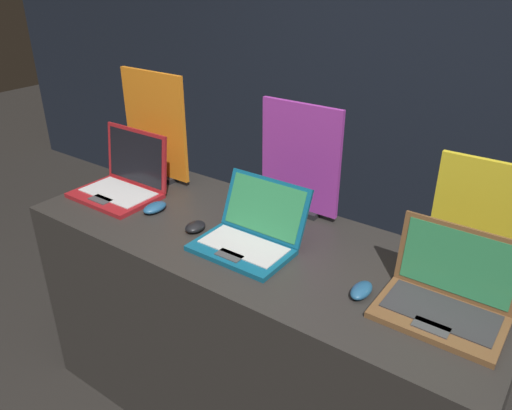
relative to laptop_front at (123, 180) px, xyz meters
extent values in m
cube|color=black|center=(0.74, 1.64, 0.38)|extent=(8.00, 0.05, 2.80)
cube|color=#282623|center=(0.74, 0.01, -0.55)|extent=(1.95, 0.73, 0.96)
cube|color=maroon|center=(0.00, -0.06, -0.06)|extent=(0.38, 0.27, 0.02)
cube|color=#B7B7B7|center=(0.00, -0.04, -0.04)|extent=(0.34, 0.19, 0.00)
cube|color=#3F3F42|center=(0.00, -0.14, -0.04)|extent=(0.11, 0.06, 0.00)
cube|color=maroon|center=(0.00, 0.09, 0.09)|extent=(0.38, 0.05, 0.27)
cube|color=black|center=(0.00, 0.09, 0.09)|extent=(0.35, 0.03, 0.23)
ellipsoid|color=navy|center=(0.25, -0.05, -0.05)|extent=(0.07, 0.12, 0.04)
cube|color=black|center=(0.00, 0.23, -0.05)|extent=(0.21, 0.07, 0.02)
cube|color=orange|center=(0.00, 0.23, 0.21)|extent=(0.38, 0.02, 0.51)
cube|color=#0F5170|center=(0.76, -0.10, -0.06)|extent=(0.37, 0.23, 0.02)
cube|color=#B7B7B7|center=(0.76, -0.08, -0.04)|extent=(0.32, 0.16, 0.00)
cube|color=#3F3F42|center=(0.76, -0.17, -0.04)|extent=(0.10, 0.05, 0.00)
cube|color=#0F5170|center=(0.76, 0.06, 0.06)|extent=(0.37, 0.10, 0.22)
cube|color=#2D7F4C|center=(0.76, 0.05, 0.06)|extent=(0.33, 0.08, 0.19)
ellipsoid|color=black|center=(0.51, -0.08, -0.05)|extent=(0.07, 0.09, 0.04)
cube|color=black|center=(0.76, 0.31, -0.05)|extent=(0.20, 0.07, 0.02)
cube|color=purple|center=(0.76, 0.31, 0.19)|extent=(0.37, 0.02, 0.46)
cube|color=brown|center=(1.49, -0.06, -0.06)|extent=(0.38, 0.24, 0.02)
cube|color=#2D2D30|center=(1.49, -0.04, -0.04)|extent=(0.33, 0.17, 0.00)
cube|color=#3F3F42|center=(1.49, -0.13, -0.04)|extent=(0.11, 0.05, 0.00)
cube|color=brown|center=(1.49, 0.08, 0.07)|extent=(0.38, 0.04, 0.24)
cube|color=#2D7F4C|center=(1.49, 0.07, 0.07)|extent=(0.34, 0.03, 0.21)
ellipsoid|color=navy|center=(1.24, -0.08, -0.05)|extent=(0.06, 0.11, 0.04)
cube|color=black|center=(1.49, 0.25, -0.05)|extent=(0.16, 0.07, 0.02)
cube|color=gold|center=(1.49, 0.25, 0.16)|extent=(0.29, 0.02, 0.40)
camera|label=1|loc=(1.74, -1.36, 0.93)|focal=35.00mm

